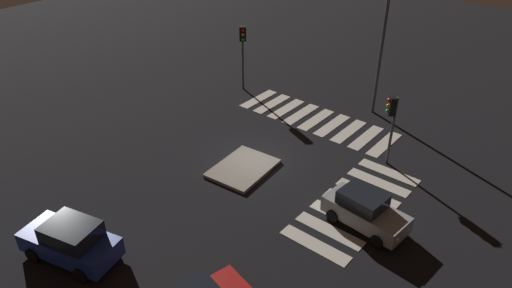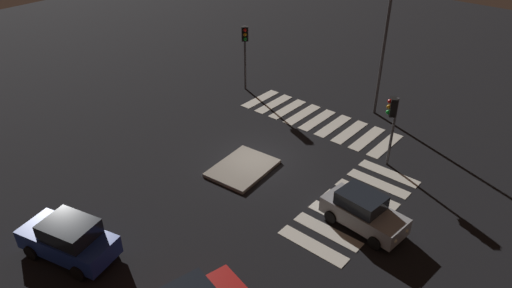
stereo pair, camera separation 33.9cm
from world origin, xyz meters
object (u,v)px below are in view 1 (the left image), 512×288
Objects in this scene: car_blue at (71,241)px; street_lamp at (385,23)px; traffic_light_east at (392,114)px; traffic_light_north at (243,43)px; car_silver at (365,210)px; traffic_island at (243,168)px.

street_lamp reaches higher than car_blue.
car_blue is 15.89m from traffic_light_east.
traffic_light_east is 12.02m from traffic_light_north.
car_blue is at bearing -125.47° from car_silver.
traffic_light_north is at bearing -47.91° from traffic_light_east.
traffic_light_north is at bearing -86.80° from car_blue.
traffic_island is 6.92m from car_silver.
traffic_island is at bearing -4.45° from traffic_light_north.
street_lamp is (19.29, -3.33, 4.86)m from car_blue.
traffic_light_north reaches higher than car_blue.
street_lamp is at bearing 62.46° from traffic_light_north.
street_lamp is at bearing -114.11° from car_blue.
car_blue reaches higher than traffic_island.
street_lamp is at bearing 121.03° from car_silver.
traffic_island is 0.80× the size of traffic_light_north.
traffic_light_east is at bearing -45.57° from traffic_island.
street_lamp is at bearing -94.00° from traffic_light_east.
car_blue is (-9.08, 1.20, 0.78)m from traffic_island.
traffic_island is 0.43× the size of street_lamp.
traffic_light_north is at bearing 40.60° from traffic_island.
car_silver is 12.26m from car_blue.
traffic_light_north is (7.37, 13.32, 2.62)m from car_silver.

